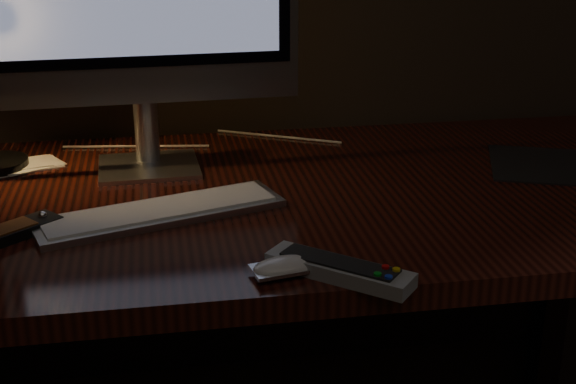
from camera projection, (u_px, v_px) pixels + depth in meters
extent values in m
cube|color=#3B140D|center=(265.00, 203.00, 1.38)|extent=(1.60, 0.75, 0.04)
cube|color=black|center=(555.00, 280.00, 1.93)|extent=(0.06, 0.06, 0.71)
cube|color=black|center=(244.00, 262.00, 1.80)|extent=(1.48, 0.02, 0.51)
cube|color=silver|center=(149.00, 166.00, 1.49)|extent=(0.19, 0.17, 0.01)
cylinder|color=silver|center=(147.00, 128.00, 1.50)|extent=(0.05, 0.05, 0.12)
cube|color=silver|center=(160.00, 212.00, 1.27)|extent=(0.41, 0.22, 0.01)
cube|color=black|center=(564.00, 166.00, 1.50)|extent=(0.33, 0.29, 0.00)
ellipsoid|color=white|center=(286.00, 269.00, 1.08)|extent=(0.10, 0.06, 0.02)
cube|color=black|center=(16.00, 231.00, 1.20)|extent=(0.14, 0.12, 0.02)
cube|color=brown|center=(15.00, 225.00, 1.20)|extent=(0.09, 0.09, 0.00)
sphere|color=silver|center=(15.00, 225.00, 1.20)|extent=(0.01, 0.01, 0.01)
cube|color=gray|center=(339.00, 270.00, 1.07)|extent=(0.19, 0.17, 0.02)
cube|color=black|center=(339.00, 262.00, 1.07)|extent=(0.15, 0.14, 0.00)
cylinder|color=red|center=(339.00, 260.00, 1.07)|extent=(0.01, 0.01, 0.00)
cylinder|color=#0C8C19|center=(339.00, 260.00, 1.07)|extent=(0.01, 0.01, 0.00)
cylinder|color=gold|center=(339.00, 260.00, 1.07)|extent=(0.01, 0.01, 0.00)
cylinder|color=#1433BF|center=(339.00, 260.00, 1.07)|extent=(0.01, 0.01, 0.00)
cube|color=white|center=(27.00, 165.00, 1.50)|extent=(0.14, 0.12, 0.01)
sphere|color=#FFB266|center=(1.00, 16.00, 1.34)|extent=(0.04, 0.04, 0.04)
cylinder|color=white|center=(209.00, 143.00, 1.64)|extent=(0.53, 0.20, 0.00)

